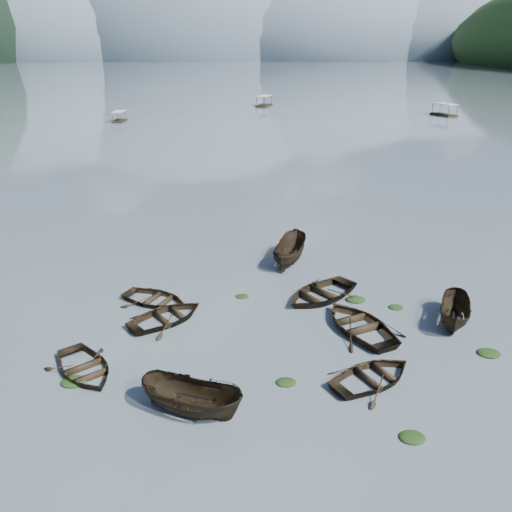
{
  "coord_description": "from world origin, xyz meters",
  "views": [
    {
      "loc": [
        -1.49,
        -16.54,
        13.85
      ],
      "look_at": [
        0.0,
        12.0,
        2.0
      ],
      "focal_mm": 35.0,
      "sensor_mm": 36.0,
      "label": 1
    }
  ],
  "objects_px": {
    "rowboat_0": "(85,372)",
    "rowboat_3": "(359,330)",
    "pontoon_left": "(120,122)",
    "pontoon_centre": "(264,106)"
  },
  "relations": [
    {
      "from": "rowboat_0",
      "to": "rowboat_3",
      "type": "bearing_deg",
      "value": -22.24
    },
    {
      "from": "pontoon_left",
      "to": "rowboat_3",
      "type": "bearing_deg",
      "value": -68.87
    },
    {
      "from": "rowboat_0",
      "to": "pontoon_left",
      "type": "relative_size",
      "value": 0.81
    },
    {
      "from": "rowboat_0",
      "to": "rowboat_3",
      "type": "xyz_separation_m",
      "value": [
        13.65,
        3.11,
        0.0
      ]
    },
    {
      "from": "rowboat_0",
      "to": "pontoon_left",
      "type": "bearing_deg",
      "value": 65.12
    },
    {
      "from": "rowboat_3",
      "to": "pontoon_centre",
      "type": "xyz_separation_m",
      "value": [
        2.55,
        113.93,
        0.0
      ]
    },
    {
      "from": "rowboat_0",
      "to": "pontoon_centre",
      "type": "height_order",
      "value": "pontoon_centre"
    },
    {
      "from": "rowboat_0",
      "to": "rowboat_3",
      "type": "height_order",
      "value": "rowboat_3"
    },
    {
      "from": "rowboat_0",
      "to": "rowboat_3",
      "type": "distance_m",
      "value": 14.0
    },
    {
      "from": "pontoon_left",
      "to": "rowboat_0",
      "type": "bearing_deg",
      "value": -77.79
    }
  ]
}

